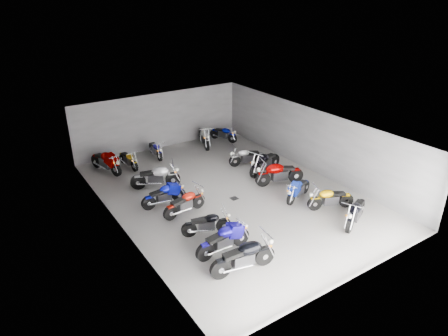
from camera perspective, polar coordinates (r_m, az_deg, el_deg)
The scene contains 23 objects.
ground at distance 18.17m, azimuth 0.57°, elevation -3.74°, with size 14.00×14.00×0.00m, color gray.
wall_back at distance 23.23m, azimuth -9.15°, elevation 6.67°, with size 10.00×0.10×3.20m, color gray.
wall_left at distance 15.51m, azimuth -14.95°, elevation -3.22°, with size 0.10×14.00×3.20m, color gray.
wall_right at distance 20.48m, azimuth 12.30°, elevation 3.95°, with size 0.10×14.00×3.20m, color gray.
ceiling at distance 16.88m, azimuth 0.61°, elevation 5.93°, with size 10.00×14.00×0.04m, color black.
drain_grate at distance 17.80m, azimuth 1.47°, elevation -4.36°, with size 0.32×0.32×0.01m, color black.
motorcycle_left_a at distance 13.35m, azimuth 2.86°, elevation -12.55°, with size 2.34×0.57×1.03m.
motorcycle_left_b at distance 14.18m, azimuth -0.00°, elevation -10.18°, with size 2.22×0.45×0.97m.
motorcycle_left_c at distance 15.18m, azimuth -2.43°, elevation -7.94°, with size 1.85×0.78×0.85m.
motorcycle_left_d at distance 16.52m, azimuth -5.58°, elevation -5.00°, with size 2.05×0.50×0.90m.
motorcycle_left_e at distance 17.25m, azimuth -8.51°, elevation -3.85°, with size 2.03×0.41×0.89m.
motorcycle_left_f at distance 18.75m, azimuth -9.68°, elevation -1.26°, with size 2.19×1.06×1.02m.
motorcycle_right_a at distance 16.59m, azimuth 18.32°, elevation -5.98°, with size 2.06×1.03×0.96m.
motorcycle_right_b at distance 17.38m, azimuth 14.93°, elevation -4.21°, with size 1.95×0.89×0.90m.
motorcycle_right_c at distance 17.87m, azimuth 10.57°, elevation -3.01°, with size 1.88×0.78×0.86m.
motorcycle_right_d at distance 18.96m, azimuth 7.86°, elevation -0.77°, with size 2.32×0.91×1.05m.
motorcycle_right_e at distance 20.08m, azimuth 5.84°, elevation 0.79°, with size 2.31×0.78×1.03m.
motorcycle_right_f at distance 20.91m, azimuth 3.32°, elevation 1.64°, with size 1.97×0.74×0.89m.
motorcycle_back_a at distance 20.93m, azimuth -16.50°, elevation 0.87°, with size 0.85×2.27×1.03m.
motorcycle_back_b at distance 21.21m, azimuth -13.49°, elevation 1.22°, with size 0.42×1.89×0.83m.
motorcycle_back_c at distance 22.23m, azimuth -9.76°, elevation 2.66°, with size 0.42×1.90×0.84m.
motorcycle_back_e at distance 23.53m, azimuth -2.85°, elevation 4.55°, with size 0.95×2.32×1.06m.
motorcycle_back_f at distance 24.29m, azimuth -0.05°, elevation 4.94°, with size 0.81×1.84×0.84m.
Camera 1 is at (-8.95, -13.27, 8.60)m, focal length 32.00 mm.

